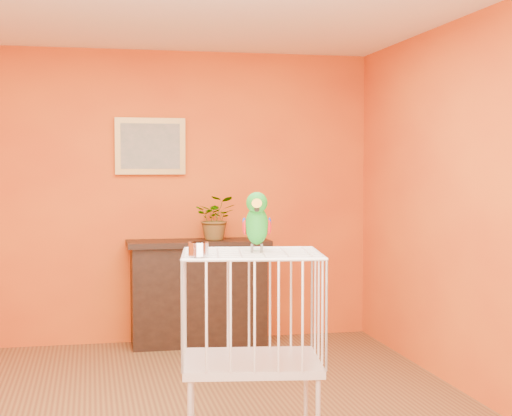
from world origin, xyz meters
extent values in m
plane|color=orange|center=(0.00, 2.25, 1.30)|extent=(4.00, 0.00, 4.00)
plane|color=orange|center=(0.00, -2.25, 1.30)|extent=(4.00, 0.00, 4.00)
plane|color=orange|center=(2.00, 0.00, 1.30)|extent=(0.00, 4.50, 4.50)
cube|color=black|center=(0.40, 2.04, 0.44)|extent=(1.17, 0.39, 0.87)
cube|color=black|center=(0.40, 2.04, 0.90)|extent=(1.24, 0.45, 0.05)
cube|color=black|center=(0.40, 1.86, 0.44)|extent=(0.82, 0.02, 0.44)
cube|color=#562C18|center=(0.16, 1.99, 0.34)|extent=(0.05, 0.17, 0.27)
cube|color=#304723|center=(0.23, 1.99, 0.34)|extent=(0.05, 0.17, 0.27)
cube|color=#562C18|center=(0.32, 1.99, 0.34)|extent=(0.05, 0.17, 0.27)
cube|color=#304723|center=(0.42, 1.99, 0.34)|extent=(0.05, 0.17, 0.27)
cube|color=#562C18|center=(0.52, 1.99, 0.34)|extent=(0.05, 0.17, 0.27)
imported|color=#26722D|center=(0.56, 2.04, 1.08)|extent=(0.42, 0.45, 0.31)
cube|color=#AD843D|center=(0.00, 2.22, 1.75)|extent=(0.62, 0.03, 0.50)
cube|color=gray|center=(0.00, 2.21, 1.75)|extent=(0.52, 0.01, 0.40)
cube|color=beige|center=(0.31, -0.72, 0.52)|extent=(0.79, 0.65, 0.04)
cube|color=beige|center=(0.31, -0.72, 1.11)|extent=(0.79, 0.65, 0.01)
cylinder|color=beige|center=(0.03, -0.43, 0.25)|extent=(0.03, 0.03, 0.50)
cylinder|color=beige|center=(0.67, -0.52, 0.25)|extent=(0.03, 0.03, 0.50)
cylinder|color=silver|center=(0.01, -0.87, 1.15)|extent=(0.10, 0.10, 0.07)
cylinder|color=#59544C|center=(0.32, -0.68, 1.13)|extent=(0.01, 0.01, 0.05)
cylinder|color=#59544C|center=(0.37, -0.69, 1.13)|extent=(0.01, 0.01, 0.05)
ellipsoid|color=#0D9123|center=(0.35, -0.69, 1.25)|extent=(0.16, 0.20, 0.23)
ellipsoid|color=#0D9123|center=(0.34, -0.72, 1.38)|extent=(0.14, 0.14, 0.11)
cone|color=orange|center=(0.33, -0.78, 1.36)|extent=(0.07, 0.08, 0.07)
cone|color=black|center=(0.33, -0.76, 1.34)|extent=(0.03, 0.03, 0.03)
sphere|color=black|center=(0.30, -0.73, 1.39)|extent=(0.02, 0.02, 0.02)
sphere|color=black|center=(0.37, -0.75, 1.39)|extent=(0.02, 0.02, 0.02)
ellipsoid|color=#A50C0C|center=(0.29, -0.66, 1.24)|extent=(0.04, 0.07, 0.08)
ellipsoid|color=navy|center=(0.41, -0.69, 1.24)|extent=(0.04, 0.07, 0.08)
cone|color=#0D9123|center=(0.36, -0.61, 1.18)|extent=(0.10, 0.17, 0.13)
camera|label=1|loc=(-0.52, -4.77, 1.57)|focal=55.00mm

